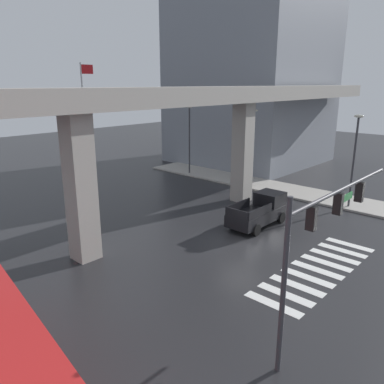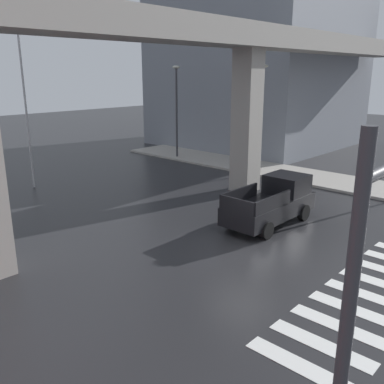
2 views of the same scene
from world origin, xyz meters
TOP-DOWN VIEW (x-y plane):
  - ground_plane at (0.00, 0.00)m, footprint 120.00×120.00m
  - crosswalk_stripes at (-0.00, -4.97)m, footprint 9.35×2.80m
  - elevated_overpass at (0.00, 5.25)m, footprint 57.14×2.44m
  - office_building at (22.42, 14.84)m, footprint 15.43×15.73m
  - sidewalk_east at (12.70, 2.00)m, footprint 4.00×36.00m
  - pickup_truck at (3.69, 0.96)m, footprint 5.10×2.09m
  - traffic_signal_mast at (-5.15, -7.20)m, footprint 8.69×0.32m
  - street_lamp_near_corner at (11.50, -2.15)m, footprint 0.44×0.70m
  - street_lamp_mid_block at (11.50, 7.01)m, footprint 0.44×0.70m
  - street_lamp_far_north at (11.50, 14.96)m, footprint 0.44×0.70m
  - flagpole at (-0.69, 15.05)m, footprint 1.16×0.12m

SIDE VIEW (x-z plane):
  - ground_plane at x=0.00m, z-range 0.00..0.00m
  - crosswalk_stripes at x=0.00m, z-range 0.00..0.01m
  - sidewalk_east at x=12.70m, z-range 0.00..0.15m
  - pickup_truck at x=3.69m, z-range -0.05..2.03m
  - traffic_signal_mast at x=-5.15m, z-range 1.46..7.66m
  - street_lamp_near_corner at x=11.50m, z-range 0.94..8.18m
  - street_lamp_mid_block at x=11.50m, z-range 0.94..8.18m
  - street_lamp_far_north at x=11.50m, z-range 0.94..8.18m
  - flagpole at x=-0.69m, z-range 0.81..11.83m
  - elevated_overpass at x=0.00m, z-range 3.37..12.60m
  - office_building at x=22.42m, z-range 0.00..34.92m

